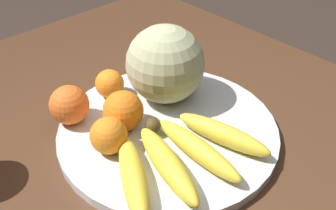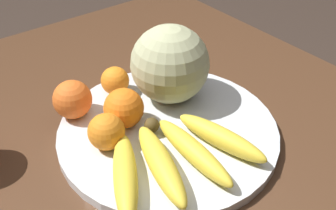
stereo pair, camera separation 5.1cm
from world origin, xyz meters
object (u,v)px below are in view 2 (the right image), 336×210
at_px(melon, 170,64).
at_px(orange_front_left, 124,108).
at_px(orange_back_left, 115,81).
at_px(banana_bunch, 174,156).
at_px(orange_mid_center, 72,99).
at_px(orange_front_right, 106,132).
at_px(fruit_bowl, 168,130).
at_px(kitchen_table, 169,194).

xyz_separation_m(melon, orange_front_left, (-0.02, 0.12, -0.04)).
bearing_deg(orange_back_left, banana_bunch, 171.68).
bearing_deg(orange_mid_center, orange_back_left, -81.61).
bearing_deg(melon, orange_front_left, 98.28).
height_order(melon, orange_front_right, melon).
height_order(orange_front_right, orange_back_left, orange_front_right).
height_order(orange_front_left, orange_mid_center, same).
xyz_separation_m(orange_front_left, orange_back_left, (0.09, -0.04, -0.01)).
height_order(fruit_bowl, orange_mid_center, orange_mid_center).
relative_size(orange_front_left, orange_front_right, 1.14).
distance_m(melon, orange_mid_center, 0.19).
relative_size(kitchen_table, melon, 7.98).
bearing_deg(fruit_bowl, banana_bunch, 147.77).
bearing_deg(banana_bunch, kitchen_table, 159.64).
xyz_separation_m(kitchen_table, orange_front_right, (0.06, 0.08, 0.16)).
xyz_separation_m(fruit_bowl, orange_mid_center, (0.14, 0.12, 0.04)).
distance_m(melon, orange_front_right, 0.18).
height_order(orange_front_right, orange_mid_center, orange_mid_center).
bearing_deg(orange_front_left, kitchen_table, -163.30).
height_order(kitchen_table, orange_front_left, orange_front_left).
bearing_deg(kitchen_table, orange_front_right, 52.16).
relative_size(orange_front_left, orange_back_left, 1.28).
distance_m(fruit_bowl, orange_back_left, 0.16).
height_order(melon, orange_mid_center, melon).
relative_size(orange_front_left, orange_mid_center, 1.01).
distance_m(kitchen_table, orange_front_right, 0.19).
distance_m(fruit_bowl, orange_front_left, 0.09).
bearing_deg(fruit_bowl, orange_mid_center, 40.79).
relative_size(melon, banana_bunch, 0.56).
xyz_separation_m(kitchen_table, banana_bunch, (-0.04, 0.02, 0.15)).
bearing_deg(orange_front_left, fruit_bowl, -134.12).
bearing_deg(orange_mid_center, orange_front_right, -177.24).
bearing_deg(melon, orange_front_right, 105.58).
height_order(kitchen_table, orange_mid_center, orange_mid_center).
bearing_deg(melon, orange_mid_center, 70.42).
bearing_deg(fruit_bowl, orange_front_left, 45.88).
bearing_deg(banana_bunch, orange_mid_center, -154.00).
height_order(kitchen_table, orange_front_right, orange_front_right).
bearing_deg(orange_front_right, banana_bunch, -150.04).
bearing_deg(orange_back_left, orange_front_right, 143.15).
bearing_deg(banana_bunch, fruit_bowl, 156.82).
bearing_deg(orange_front_right, orange_front_left, -60.51).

